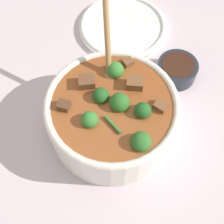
# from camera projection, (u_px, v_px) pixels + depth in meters

# --- Properties ---
(ground_plane) EXTENTS (4.00, 4.00, 0.00)m
(ground_plane) POSITION_uv_depth(u_px,v_px,m) (112.00, 127.00, 0.73)
(ground_plane) COLOR silver
(stew_bowl) EXTENTS (0.28, 0.31, 0.29)m
(stew_bowl) POSITION_uv_depth(u_px,v_px,m) (112.00, 113.00, 0.67)
(stew_bowl) COLOR white
(stew_bowl) RESTS_ON ground_plane
(condiment_bowl) EXTENTS (0.10, 0.10, 0.05)m
(condiment_bowl) POSITION_uv_depth(u_px,v_px,m) (177.00, 69.00, 0.78)
(condiment_bowl) COLOR #232833
(condiment_bowl) RESTS_ON ground_plane
(empty_plate) EXTENTS (0.25, 0.25, 0.02)m
(empty_plate) POSITION_uv_depth(u_px,v_px,m) (123.00, 26.00, 0.88)
(empty_plate) COLOR white
(empty_plate) RESTS_ON ground_plane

